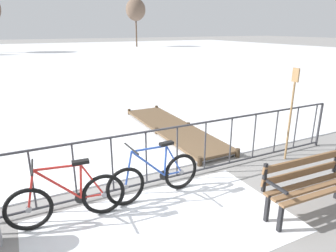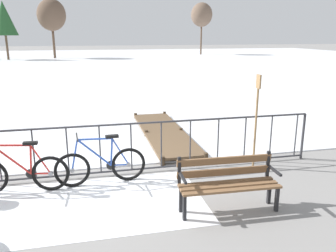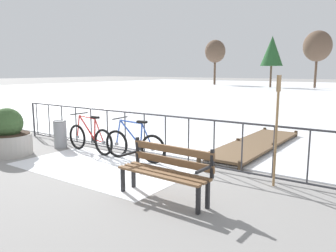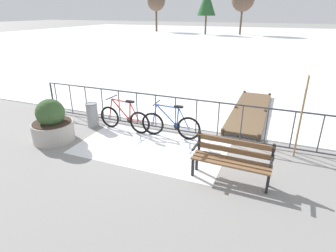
# 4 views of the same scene
# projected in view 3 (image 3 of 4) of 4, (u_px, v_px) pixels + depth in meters

# --- Properties ---
(ground_plane) EXTENTS (160.00, 160.00, 0.00)m
(ground_plane) POSITION_uv_depth(u_px,v_px,m) (145.00, 157.00, 8.05)
(ground_plane) COLOR gray
(snow_patch) EXTENTS (3.80, 2.14, 0.01)m
(snow_patch) POSITION_uv_depth(u_px,v_px,m) (101.00, 167.00, 7.21)
(snow_patch) COLOR white
(snow_patch) RESTS_ON ground
(railing_fence) EXTENTS (9.06, 0.06, 1.07)m
(railing_fence) POSITION_uv_depth(u_px,v_px,m) (144.00, 134.00, 7.95)
(railing_fence) COLOR #38383D
(railing_fence) RESTS_ON ground
(bicycle_near_railing) EXTENTS (1.71, 0.52, 0.97)m
(bicycle_near_railing) POSITION_uv_depth(u_px,v_px,m) (134.00, 145.00, 7.69)
(bicycle_near_railing) COLOR black
(bicycle_near_railing) RESTS_ON ground
(bicycle_second) EXTENTS (1.71, 0.52, 0.97)m
(bicycle_second) POSITION_uv_depth(u_px,v_px,m) (90.00, 138.00, 8.45)
(bicycle_second) COLOR black
(bicycle_second) RESTS_ON ground
(park_bench) EXTENTS (1.62, 0.54, 0.89)m
(park_bench) POSITION_uv_depth(u_px,v_px,m) (166.00, 167.00, 5.40)
(park_bench) COLOR brown
(park_bench) RESTS_ON ground
(planter_with_shrub) EXTENTS (1.09, 1.09, 1.16)m
(planter_with_shrub) POSITION_uv_depth(u_px,v_px,m) (8.00, 136.00, 8.18)
(planter_with_shrub) COLOR #ADA8A0
(planter_with_shrub) RESTS_ON ground
(trash_bin) EXTENTS (0.35, 0.35, 0.73)m
(trash_bin) POSITION_uv_depth(u_px,v_px,m) (60.00, 134.00, 8.97)
(trash_bin) COLOR gray
(trash_bin) RESTS_ON ground
(oar_upright) EXTENTS (0.04, 0.16, 1.98)m
(oar_upright) POSITION_uv_depth(u_px,v_px,m) (277.00, 124.00, 5.84)
(oar_upright) COLOR #937047
(oar_upright) RESTS_ON ground
(wooden_dock) EXTENTS (1.10, 4.41, 0.20)m
(wooden_dock) POSITION_uv_depth(u_px,v_px,m) (255.00, 144.00, 8.97)
(wooden_dock) COLOR brown
(wooden_dock) RESTS_ON ground
(tree_far_west) EXTENTS (2.90, 2.90, 6.34)m
(tree_far_west) POSITION_uv_depth(u_px,v_px,m) (215.00, 52.00, 47.62)
(tree_far_west) COLOR brown
(tree_far_west) RESTS_ON ground
(tree_west_mid) EXTENTS (2.65, 2.65, 6.12)m
(tree_west_mid) POSITION_uv_depth(u_px,v_px,m) (272.00, 51.00, 40.05)
(tree_west_mid) COLOR brown
(tree_west_mid) RESTS_ON ground
(tree_centre) EXTENTS (3.19, 3.19, 6.59)m
(tree_centre) POSITION_uv_depth(u_px,v_px,m) (317.00, 46.00, 38.64)
(tree_centre) COLOR brown
(tree_centre) RESTS_ON ground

